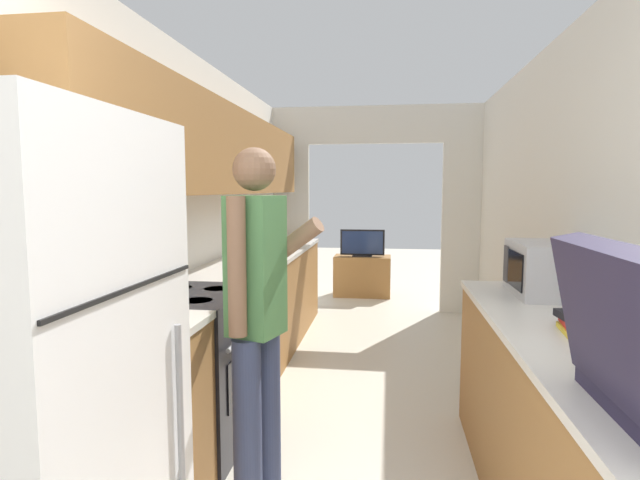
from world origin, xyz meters
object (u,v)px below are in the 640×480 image
Objects in this scene: book_stack at (593,325)px; tv_cabinet at (362,276)px; range_oven at (189,370)px; refrigerator at (16,411)px; person at (256,320)px; microwave at (547,269)px; television at (362,243)px.

book_stack reaches higher than tv_cabinet.
refrigerator is at bearing -87.29° from range_oven.
refrigerator is 2.18× the size of tv_cabinet.
person is 2.14× the size of tv_cabinet.
book_stack is (-0.05, -0.78, -0.11)m from microwave.
tv_cabinet is (0.77, 4.30, -0.18)m from range_oven.
microwave is at bearing -46.34° from person.
microwave is at bearing -72.92° from television.
refrigerator is 5.71m from television.
book_stack is 4.96m from television.
television is at bearing 79.73° from range_oven.
book_stack is (1.90, 0.85, 0.10)m from refrigerator.
range_oven is 4.38m from tv_cabinet.
person is (0.54, -0.50, 0.45)m from range_oven.
microwave is 4.23m from television.
book_stack is at bearing -93.72° from microwave.
range_oven reaches higher than television.
refrigerator is 2.08m from book_stack.
book_stack reaches higher than television.
microwave is at bearing -73.09° from tv_cabinet.
range_oven is at bearing 64.77° from person.
book_stack is at bearing -15.70° from range_oven.
microwave is 1.63× the size of book_stack.
range_oven is at bearing -100.27° from television.
refrigerator reaches higher than television.
television is (0.00, -0.04, 0.47)m from tv_cabinet.
tv_cabinet is (0.71, 5.71, -0.57)m from refrigerator.
television is (0.77, 4.26, 0.29)m from range_oven.
person is 1.42m from book_stack.
tv_cabinet is 0.47m from television.
person is at bearing -42.65° from range_oven.
range_oven is at bearing -173.57° from microwave.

